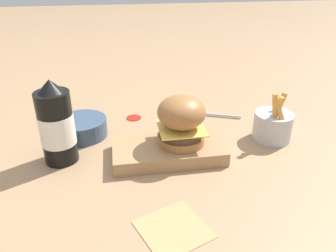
% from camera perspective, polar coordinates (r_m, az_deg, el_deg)
% --- Properties ---
extents(ground_plane, '(6.00, 6.00, 0.00)m').
position_cam_1_polar(ground_plane, '(0.86, 0.39, -3.70)').
color(ground_plane, '#9E7A56').
extents(serving_board, '(0.27, 0.14, 0.04)m').
position_cam_1_polar(serving_board, '(0.81, 0.00, -4.23)').
color(serving_board, '#A37A51').
rests_on(serving_board, ground_plane).
extents(burger, '(0.12, 0.12, 0.12)m').
position_cam_1_polar(burger, '(0.78, 2.33, 1.05)').
color(burger, '#9E6638').
rests_on(burger, serving_board).
extents(ketchup_bottle, '(0.08, 0.08, 0.21)m').
position_cam_1_polar(ketchup_bottle, '(0.81, -18.82, 0.06)').
color(ketchup_bottle, black).
rests_on(ketchup_bottle, ground_plane).
extents(fries_basket, '(0.10, 0.10, 0.14)m').
position_cam_1_polar(fries_basket, '(0.92, 17.82, 0.07)').
color(fries_basket, '#B7B7BC').
rests_on(fries_basket, ground_plane).
extents(side_bowl, '(0.14, 0.14, 0.05)m').
position_cam_1_polar(side_bowl, '(0.93, -14.74, -0.16)').
color(side_bowl, '#384C66').
rests_on(side_bowl, ground_plane).
extents(spoon, '(0.15, 0.08, 0.01)m').
position_cam_1_polar(spoon, '(1.04, 6.20, 2.16)').
color(spoon, '#B2B2B7').
rests_on(spoon, ground_plane).
extents(ketchup_puddle, '(0.05, 0.05, 0.00)m').
position_cam_1_polar(ketchup_puddle, '(1.02, -5.97, 1.48)').
color(ketchup_puddle, '#B21E14').
rests_on(ketchup_puddle, ground_plane).
extents(parchment_square, '(0.15, 0.15, 0.00)m').
position_cam_1_polar(parchment_square, '(0.63, 0.90, -17.49)').
color(parchment_square, tan).
rests_on(parchment_square, ground_plane).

